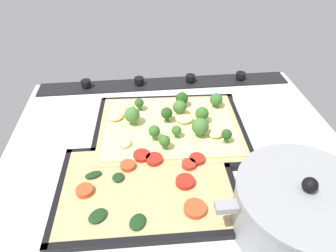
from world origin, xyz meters
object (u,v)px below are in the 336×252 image
Objects in this scene: broccoli_pizza at (172,124)px; veggie_pizza_back at (148,185)px; baking_tray_front at (170,130)px; baking_tray_back at (147,189)px; cooking_pot at (299,209)px.

veggie_pizza_back is (6.65, 17.76, -0.85)cm from broccoli_pizza.
baking_tray_front is at bearing -109.31° from veggie_pizza_back.
baking_tray_back is at bearing 42.13° from veggie_pizza_back.
cooking_pot reaches higher than baking_tray_back.
baking_tray_back is 1.07× the size of veggie_pizza_back.
cooking_pot is at bearing 155.90° from veggie_pizza_back.
cooking_pot is (-24.68, 10.74, 4.51)cm from baking_tray_back.
baking_tray_front is 1.30× the size of cooking_pot.
baking_tray_back is at bearing -23.52° from cooking_pot.
baking_tray_back is (6.38, 17.78, 0.01)cm from baking_tray_front.
cooking_pot is at bearing 121.83° from broccoli_pizza.
broccoli_pizza is at bearing -110.52° from veggie_pizza_back.
broccoli_pizza is at bearing -160.43° from baking_tray_front.
veggie_pizza_back is at bearing 70.69° from baking_tray_front.
baking_tray_back is 0.78cm from veggie_pizza_back.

